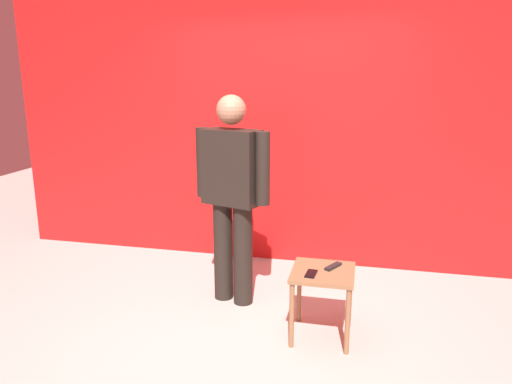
# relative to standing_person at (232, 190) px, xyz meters

# --- Properties ---
(ground_plane) EXTENTS (12.00, 12.00, 0.00)m
(ground_plane) POSITION_rel_standing_person_xyz_m (0.19, -0.62, -0.98)
(ground_plane) COLOR #B7B2A8
(back_wall_red) EXTENTS (5.74, 0.12, 2.87)m
(back_wall_red) POSITION_rel_standing_person_xyz_m (0.19, 1.07, 0.45)
(back_wall_red) COLOR red
(back_wall_red) RESTS_ON ground_plane
(standing_person) EXTENTS (0.69, 0.36, 1.76)m
(standing_person) POSITION_rel_standing_person_xyz_m (0.00, 0.00, 0.00)
(standing_person) COLOR black
(standing_person) RESTS_ON ground_plane
(side_table) EXTENTS (0.45, 0.45, 0.53)m
(side_table) POSITION_rel_standing_person_xyz_m (0.80, -0.43, -0.55)
(side_table) COLOR olive
(side_table) RESTS_ON ground_plane
(cell_phone) EXTENTS (0.08, 0.15, 0.01)m
(cell_phone) POSITION_rel_standing_person_xyz_m (0.72, -0.52, -0.45)
(cell_phone) COLOR black
(cell_phone) RESTS_ON side_table
(tv_remote) EXTENTS (0.12, 0.17, 0.02)m
(tv_remote) POSITION_rel_standing_person_xyz_m (0.87, -0.36, -0.45)
(tv_remote) COLOR black
(tv_remote) RESTS_ON side_table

